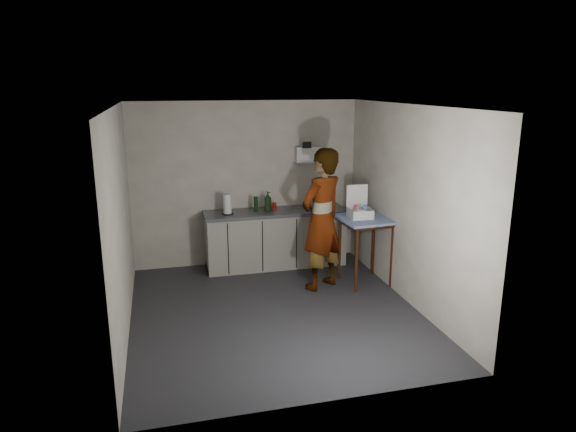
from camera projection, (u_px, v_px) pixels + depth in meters
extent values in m
plane|color=#28282D|center=(275.00, 312.00, 6.61)|extent=(4.00, 4.00, 0.00)
cube|color=#AFA999|center=(247.00, 184.00, 8.15)|extent=(3.60, 0.02, 2.60)
cube|color=#AFA999|center=(407.00, 206.00, 6.71)|extent=(0.02, 4.00, 2.60)
cube|color=#AFA999|center=(122.00, 224.00, 5.86)|extent=(0.02, 4.00, 2.60)
cube|color=silver|center=(274.00, 106.00, 5.96)|extent=(3.60, 4.00, 0.01)
cube|color=black|center=(276.00, 263.00, 8.29)|extent=(2.20, 0.52, 0.08)
cube|color=#A9A696|center=(275.00, 240.00, 8.19)|extent=(2.20, 0.58, 0.86)
cube|color=#4A4D54|center=(275.00, 212.00, 8.08)|extent=(2.24, 0.62, 0.05)
cube|color=black|center=(228.00, 249.00, 7.73)|extent=(0.02, 0.01, 0.80)
cube|color=black|center=(263.00, 246.00, 7.86)|extent=(0.02, 0.01, 0.80)
cube|color=black|center=(296.00, 244.00, 7.99)|extent=(0.01, 0.01, 0.80)
cube|color=black|center=(329.00, 241.00, 8.11)|extent=(0.02, 0.01, 0.80)
cube|color=white|center=(308.00, 154.00, 8.21)|extent=(0.42, 0.16, 0.24)
cube|color=white|center=(307.00, 162.00, 8.29)|extent=(0.30, 0.06, 0.04)
cube|color=black|center=(307.00, 145.00, 8.08)|extent=(0.14, 0.02, 0.10)
cylinder|color=#3D1A0E|center=(356.00, 261.00, 7.12)|extent=(0.05, 0.05, 0.91)
cylinder|color=#3D1A0E|center=(392.00, 257.00, 7.30)|extent=(0.05, 0.05, 0.91)
cylinder|color=#3D1A0E|center=(339.00, 249.00, 7.63)|extent=(0.05, 0.05, 0.91)
cylinder|color=#3D1A0E|center=(373.00, 245.00, 7.82)|extent=(0.05, 0.05, 0.91)
cube|color=#3D1A0E|center=(366.00, 221.00, 7.35)|extent=(0.73, 0.73, 0.04)
cube|color=#1B46A5|center=(366.00, 219.00, 7.34)|extent=(0.83, 0.83, 0.03)
imported|color=#B2A593|center=(322.00, 220.00, 7.17)|extent=(0.88, 0.79, 2.01)
imported|color=black|center=(268.00, 202.00, 7.98)|extent=(0.16, 0.17, 0.32)
cylinder|color=red|center=(274.00, 206.00, 8.08)|extent=(0.06, 0.06, 0.12)
cylinder|color=black|center=(256.00, 204.00, 7.98)|extent=(0.07, 0.07, 0.24)
cylinder|color=black|center=(228.00, 214.00, 7.84)|extent=(0.18, 0.18, 0.02)
cylinder|color=white|center=(227.00, 204.00, 7.80)|extent=(0.12, 0.12, 0.30)
cube|color=white|center=(319.00, 207.00, 8.28)|extent=(0.35, 0.26, 0.02)
cylinder|color=white|center=(312.00, 201.00, 8.11)|extent=(0.01, 0.01, 0.23)
cylinder|color=white|center=(331.00, 200.00, 8.18)|extent=(0.01, 0.01, 0.23)
cylinder|color=white|center=(308.00, 198.00, 8.32)|extent=(0.01, 0.01, 0.23)
cylinder|color=white|center=(326.00, 197.00, 8.39)|extent=(0.01, 0.01, 0.23)
cylinder|color=white|center=(314.00, 201.00, 8.23)|extent=(0.04, 0.19, 0.19)
cylinder|color=white|center=(318.00, 200.00, 8.25)|extent=(0.04, 0.19, 0.19)
cylinder|color=white|center=(322.00, 200.00, 8.27)|extent=(0.04, 0.19, 0.19)
cube|color=white|center=(360.00, 217.00, 7.34)|extent=(0.34, 0.34, 0.01)
cube|color=white|center=(364.00, 215.00, 7.18)|extent=(0.32, 0.03, 0.12)
cube|color=white|center=(357.00, 210.00, 7.47)|extent=(0.32, 0.03, 0.12)
cube|color=white|center=(350.00, 213.00, 7.30)|extent=(0.03, 0.32, 0.12)
cube|color=white|center=(370.00, 212.00, 7.35)|extent=(0.03, 0.32, 0.12)
cube|color=white|center=(357.00, 195.00, 7.43)|extent=(0.32, 0.03, 0.32)
cylinder|color=white|center=(360.00, 213.00, 7.33)|extent=(0.21, 0.21, 0.12)
sphere|color=#E6558D|center=(358.00, 208.00, 7.26)|extent=(0.07, 0.07, 0.07)
sphere|color=#4F7FD9|center=(365.00, 208.00, 7.27)|extent=(0.07, 0.07, 0.07)
sphere|color=#5EE688|center=(359.00, 206.00, 7.36)|extent=(0.07, 0.07, 0.07)
sphere|color=#E6558D|center=(356.00, 207.00, 7.34)|extent=(0.07, 0.07, 0.07)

